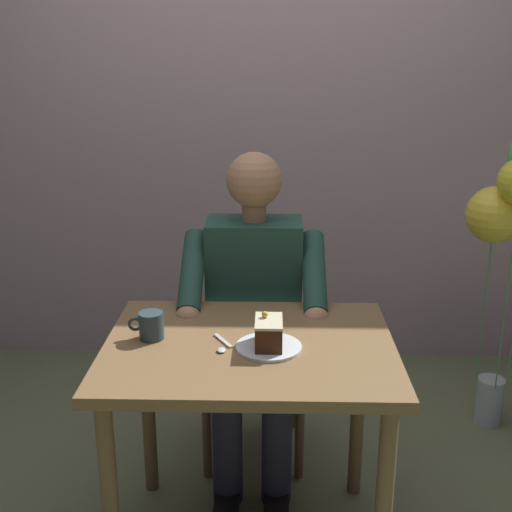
% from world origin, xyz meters
% --- Properties ---
extents(cafe_rear_panel, '(6.40, 0.12, 3.00)m').
position_xyz_m(cafe_rear_panel, '(0.00, -1.53, 1.50)').
color(cafe_rear_panel, '#B598A2').
rests_on(cafe_rear_panel, ground).
extents(dining_table, '(0.89, 0.69, 0.75)m').
position_xyz_m(dining_table, '(0.00, 0.00, 0.64)').
color(dining_table, brown).
rests_on(dining_table, ground).
extents(chair, '(0.42, 0.42, 0.89)m').
position_xyz_m(chair, '(0.00, -0.62, 0.49)').
color(chair, brown).
rests_on(chair, ground).
extents(seated_person, '(0.53, 0.58, 1.26)m').
position_xyz_m(seated_person, '(0.00, -0.45, 0.65)').
color(seated_person, '#24493D').
rests_on(seated_person, ground).
extents(dessert_plate, '(0.20, 0.20, 0.01)m').
position_xyz_m(dessert_plate, '(-0.06, 0.04, 0.75)').
color(dessert_plate, white).
rests_on(dessert_plate, dining_table).
extents(cake_slice, '(0.08, 0.13, 0.10)m').
position_xyz_m(cake_slice, '(-0.06, 0.04, 0.80)').
color(cake_slice, '#3D2112').
rests_on(cake_slice, dessert_plate).
extents(coffee_cup, '(0.11, 0.08, 0.09)m').
position_xyz_m(coffee_cup, '(0.31, -0.03, 0.79)').
color(coffee_cup, '#2D4045').
rests_on(coffee_cup, dining_table).
extents(dessert_spoon, '(0.07, 0.14, 0.01)m').
position_xyz_m(dessert_spoon, '(0.08, 0.03, 0.75)').
color(dessert_spoon, silver).
rests_on(dessert_spoon, dining_table).
extents(balloon_display, '(0.34, 0.30, 1.33)m').
position_xyz_m(balloon_display, '(-1.04, -0.75, 0.99)').
color(balloon_display, '#B2C1C6').
rests_on(balloon_display, ground).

